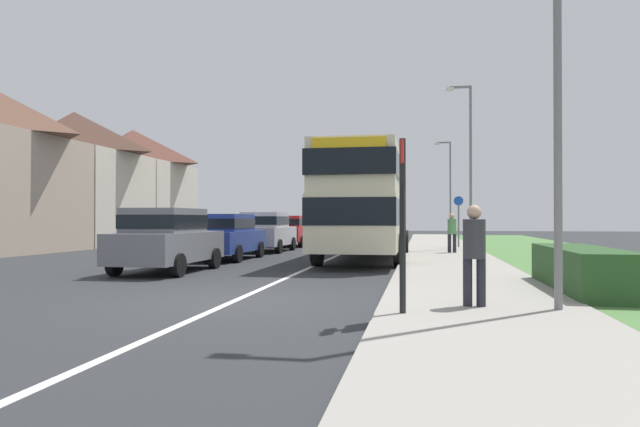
# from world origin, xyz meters

# --- Properties ---
(ground_plane) EXTENTS (120.00, 120.00, 0.00)m
(ground_plane) POSITION_xyz_m (0.00, 0.00, 0.00)
(ground_plane) COLOR #2D3033
(lane_marking_centre) EXTENTS (0.14, 60.00, 0.01)m
(lane_marking_centre) POSITION_xyz_m (0.00, 8.00, 0.00)
(lane_marking_centre) COLOR silver
(lane_marking_centre) RESTS_ON ground_plane
(pavement_near_side) EXTENTS (3.20, 68.00, 0.12)m
(pavement_near_side) POSITION_xyz_m (4.20, 6.00, 0.06)
(pavement_near_side) COLOR #9E998E
(pavement_near_side) RESTS_ON ground_plane
(grass_verge_seaward) EXTENTS (6.00, 68.00, 0.08)m
(grass_verge_seaward) POSITION_xyz_m (8.50, 6.00, 0.04)
(grass_verge_seaward) COLOR #517F42
(grass_verge_seaward) RESTS_ON ground_plane
(roadside_hedge) EXTENTS (1.10, 4.11, 0.90)m
(roadside_hedge) POSITION_xyz_m (6.30, 1.99, 0.45)
(roadside_hedge) COLOR #2D5128
(roadside_hedge) RESTS_ON ground_plane
(double_decker_bus) EXTENTS (2.80, 9.76, 3.70)m
(double_decker_bus) POSITION_xyz_m (1.36, 10.31, 2.14)
(double_decker_bus) COLOR beige
(double_decker_bus) RESTS_ON ground_plane
(parked_car_grey) EXTENTS (1.92, 4.06, 1.73)m
(parked_car_grey) POSITION_xyz_m (-3.55, 4.89, 0.95)
(parked_car_grey) COLOR slate
(parked_car_grey) RESTS_ON ground_plane
(parked_car_blue) EXTENTS (1.97, 4.25, 1.62)m
(parked_car_blue) POSITION_xyz_m (-3.61, 9.67, 0.89)
(parked_car_blue) COLOR navy
(parked_car_blue) RESTS_ON ground_plane
(parked_car_silver) EXTENTS (1.98, 4.14, 1.73)m
(parked_car_silver) POSITION_xyz_m (-3.48, 14.68, 0.95)
(parked_car_silver) COLOR #B7B7BC
(parked_car_silver) RESTS_ON ground_plane
(parked_car_red) EXTENTS (1.96, 4.00, 1.61)m
(parked_car_red) POSITION_xyz_m (-3.55, 19.52, 0.89)
(parked_car_red) COLOR #B21E1E
(parked_car_red) RESTS_ON ground_plane
(pedestrian_at_stop) EXTENTS (0.34, 0.34, 1.67)m
(pedestrian_at_stop) POSITION_xyz_m (4.06, -0.63, 0.98)
(pedestrian_at_stop) COLOR #23232D
(pedestrian_at_stop) RESTS_ON ground_plane
(pedestrian_walking_away) EXTENTS (0.34, 0.34, 1.67)m
(pedestrian_walking_away) POSITION_xyz_m (4.47, 13.42, 0.98)
(pedestrian_walking_away) COLOR #23232D
(pedestrian_walking_away) RESTS_ON ground_plane
(bus_stop_sign) EXTENTS (0.09, 0.52, 2.60)m
(bus_stop_sign) POSITION_xyz_m (3.00, -1.44, 1.54)
(bus_stop_sign) COLOR black
(bus_stop_sign) RESTS_ON ground_plane
(cycle_route_sign) EXTENTS (0.44, 0.08, 2.52)m
(cycle_route_sign) POSITION_xyz_m (5.01, 17.94, 1.43)
(cycle_route_sign) COLOR slate
(cycle_route_sign) RESTS_ON ground_plane
(street_lamp_near) EXTENTS (1.14, 0.20, 8.24)m
(street_lamp_near) POSITION_xyz_m (5.16, -0.73, 4.68)
(street_lamp_near) COLOR slate
(street_lamp_near) RESTS_ON ground_plane
(street_lamp_mid) EXTENTS (1.14, 0.20, 7.41)m
(street_lamp_mid) POSITION_xyz_m (5.35, 16.55, 4.25)
(street_lamp_mid) COLOR slate
(street_lamp_mid) RESTS_ON ground_plane
(street_lamp_far) EXTENTS (1.14, 0.20, 6.86)m
(street_lamp_far) POSITION_xyz_m (5.18, 31.21, 3.97)
(street_lamp_far) COLOR slate
(street_lamp_far) RESTS_ON ground_plane
(house_terrace_far_side) EXTENTS (6.48, 19.14, 7.28)m
(house_terrace_far_side) POSITION_xyz_m (-15.34, 18.46, 3.64)
(house_terrace_far_side) COLOR tan
(house_terrace_far_side) RESTS_ON ground_plane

